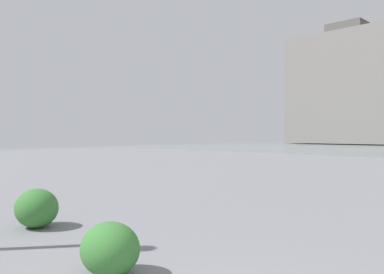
# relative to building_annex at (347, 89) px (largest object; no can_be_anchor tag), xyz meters

# --- Properties ---
(building_annex) EXTENTS (17.23, 12.70, 20.76)m
(building_annex) POSITION_rel_building_annex_xyz_m (0.00, 0.00, 0.00)
(building_annex) COLOR gray
(building_annex) RESTS_ON ground
(shrub_low) EXTENTS (0.77, 0.70, 0.66)m
(shrub_low) POSITION_rel_building_annex_xyz_m (-21.82, 63.97, -9.02)
(shrub_low) COLOR #387533
(shrub_low) RESTS_ON ground
(shrub_round) EXTENTS (0.71, 0.64, 0.60)m
(shrub_round) POSITION_rel_building_annex_xyz_m (-24.61, 64.34, -9.05)
(shrub_round) COLOR #387533
(shrub_round) RESTS_ON ground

